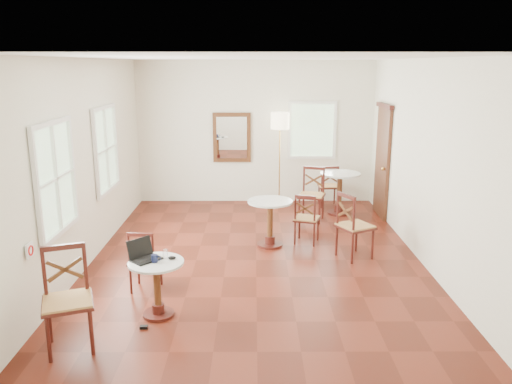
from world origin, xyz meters
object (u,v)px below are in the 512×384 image
chair_mid_a (307,218)px  floor_lamp (280,127)px  mouse (172,258)px  navy_mug (155,258)px  chair_back_b (312,195)px  laptop (143,254)px  water_glass (165,254)px  cafe_table_back (340,189)px  chair_near_b (67,300)px  power_adapter (144,327)px  chair_back_a (329,186)px  chair_mid_b (354,226)px  chair_near_a (145,260)px  cafe_table_near (157,282)px  cafe_table_mid (270,218)px

chair_mid_a → floor_lamp: (-0.34, 2.37, 1.23)m
mouse → navy_mug: (-0.18, -0.09, 0.03)m
mouse → chair_back_b: bearing=67.4°
laptop → water_glass: size_ratio=3.91×
chair_back_b → mouse: chair_back_b is taller
mouse → water_glass: size_ratio=0.88×
floor_lamp → navy_mug: floor_lamp is taller
cafe_table_back → chair_near_b: size_ratio=0.77×
power_adapter → laptop: bearing=96.9°
chair_back_a → chair_back_b: size_ratio=0.87×
laptop → chair_back_b: bearing=10.8°
chair_back_a → chair_back_b: bearing=62.9°
navy_mug → chair_mid_b: bearing=35.2°
chair_near_a → laptop: 0.73m
chair_near_b → chair_mid_b: size_ratio=1.05×
cafe_table_near → laptop: (-0.16, 0.08, 0.32)m
chair_back_a → water_glass: bearing=59.2°
power_adapter → navy_mug: bearing=71.0°
cafe_table_mid → laptop: size_ratio=1.82×
cafe_table_mid → chair_near_b: (-2.20, -3.10, 0.06)m
chair_mid_a → chair_back_b: 1.31m
cafe_table_mid → chair_near_a: size_ratio=0.92×
cafe_table_near → chair_mid_a: bearing=51.7°
chair_near_b → floor_lamp: 6.23m
chair_near_a → chair_mid_a: size_ratio=0.98×
chair_mid_a → floor_lamp: floor_lamp is taller
cafe_table_near → power_adapter: 0.53m
cafe_table_near → power_adapter: cafe_table_near is taller
cafe_table_near → navy_mug: size_ratio=6.09×
chair_mid_b → power_adapter: size_ratio=11.79×
cafe_table_near → chair_mid_b: chair_mid_b is taller
cafe_table_back → chair_mid_b: size_ratio=0.81×
cafe_table_mid → chair_near_b: size_ratio=0.71×
cafe_table_back → mouse: size_ratio=8.77×
cafe_table_back → chair_mid_a: (-0.82, -1.71, -0.09)m
laptop → power_adapter: (0.05, -0.39, -0.73)m
chair_near_a → laptop: bearing=107.7°
chair_back_b → chair_near_b: bearing=-106.8°
water_glass → chair_back_b: bearing=60.1°
chair_back_b → chair_mid_b: bearing=-60.7°
chair_back_a → mouse: 5.38m
chair_back_b → chair_mid_a: bearing=-83.0°
chair_back_a → cafe_table_mid: bearing=59.8°
floor_lamp → water_glass: 5.15m
cafe_table_back → chair_back_b: chair_back_b is taller
water_glass → cafe_table_near: bearing=-132.7°
chair_back_b → floor_lamp: bearing=134.6°
cafe_table_near → chair_back_b: (2.24, 3.83, 0.08)m
chair_mid_b → mouse: bearing=97.7°
chair_near_b → chair_mid_a: bearing=29.0°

